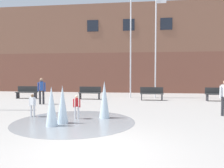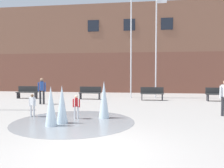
# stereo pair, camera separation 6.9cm
# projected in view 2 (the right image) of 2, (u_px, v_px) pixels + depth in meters

# --- Properties ---
(ground_plane) EXTENTS (100.00, 100.00, 0.00)m
(ground_plane) POSITION_uv_depth(u_px,v_px,m) (94.00, 150.00, 5.33)
(ground_plane) COLOR gray
(library_building) EXTENTS (36.00, 6.05, 8.63)m
(library_building) POSITION_uv_depth(u_px,v_px,m) (131.00, 51.00, 23.86)
(library_building) COLOR brown
(library_building) RESTS_ON ground
(splash_fountain) EXTENTS (4.73, 4.73, 1.57)m
(splash_fountain) POSITION_uv_depth(u_px,v_px,m) (76.00, 106.00, 8.45)
(splash_fountain) COLOR gray
(splash_fountain) RESTS_ON ground
(park_bench_far_left) EXTENTS (1.60, 0.44, 0.91)m
(park_bench_far_left) POSITION_uv_depth(u_px,v_px,m) (28.00, 92.00, 16.40)
(park_bench_far_left) COLOR #28282D
(park_bench_far_left) RESTS_ON ground
(park_bench_under_left_flagpole) EXTENTS (1.60, 0.44, 0.91)m
(park_bench_under_left_flagpole) POSITION_uv_depth(u_px,v_px,m) (90.00, 93.00, 15.90)
(park_bench_under_left_flagpole) COLOR #28282D
(park_bench_under_left_flagpole) RESTS_ON ground
(park_bench_under_right_flagpole) EXTENTS (1.60, 0.44, 0.91)m
(park_bench_under_right_flagpole) POSITION_uv_depth(u_px,v_px,m) (152.00, 93.00, 15.25)
(park_bench_under_right_flagpole) COLOR #28282D
(park_bench_under_right_flagpole) RESTS_ON ground
(park_bench_far_right) EXTENTS (1.60, 0.44, 0.91)m
(park_bench_far_right) POSITION_uv_depth(u_px,v_px,m) (218.00, 94.00, 14.76)
(park_bench_far_right) COLOR #28282D
(park_bench_far_right) RESTS_ON ground
(child_in_fountain) EXTENTS (0.31, 0.24, 0.99)m
(child_in_fountain) POSITION_uv_depth(u_px,v_px,m) (76.00, 105.00, 9.01)
(child_in_fountain) COLOR silver
(child_in_fountain) RESTS_ON ground
(adult_in_red) EXTENTS (0.50, 0.39, 1.59)m
(adult_in_red) POSITION_uv_depth(u_px,v_px,m) (42.00, 89.00, 13.27)
(adult_in_red) COLOR #28282D
(adult_in_red) RESTS_ON ground
(child_running) EXTENTS (0.31, 0.19, 0.99)m
(child_running) POSITION_uv_depth(u_px,v_px,m) (32.00, 103.00, 9.44)
(child_running) COLOR silver
(child_running) RESTS_ON ground
(flagpole_left) EXTENTS (0.80, 0.10, 8.46)m
(flagpole_left) POSITION_uv_depth(u_px,v_px,m) (131.00, 39.00, 16.67)
(flagpole_left) COLOR silver
(flagpole_left) RESTS_ON ground
(flagpole_right) EXTENTS (0.80, 0.10, 7.97)m
(flagpole_right) POSITION_uv_depth(u_px,v_px,m) (156.00, 42.00, 16.44)
(flagpole_right) COLOR silver
(flagpole_right) RESTS_ON ground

